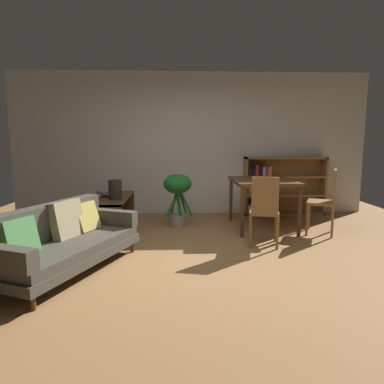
{
  "coord_description": "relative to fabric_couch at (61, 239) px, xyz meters",
  "views": [
    {
      "loc": [
        -0.23,
        -3.9,
        1.4
      ],
      "look_at": [
        -0.05,
        0.69,
        0.71
      ],
      "focal_mm": 31.66,
      "sensor_mm": 36.0,
      "label": 1
    }
  ],
  "objects": [
    {
      "name": "potted_floor_plant",
      "position": [
        1.27,
        1.89,
        0.27
      ],
      "size": [
        0.48,
        0.46,
        0.88
      ],
      "color": "#9E9389",
      "rests_on": "ground_plane"
    },
    {
      "name": "open_laptop",
      "position": [
        0.17,
        1.87,
        0.2
      ],
      "size": [
        0.46,
        0.37,
        0.07
      ],
      "color": "silver",
      "rests_on": "media_console"
    },
    {
      "name": "fabric_couch",
      "position": [
        0.0,
        0.0,
        0.0
      ],
      "size": [
        1.39,
        1.93,
        0.75
      ],
      "color": "#56351E",
      "rests_on": "ground_plane"
    },
    {
      "name": "desk_speaker",
      "position": [
        0.32,
        1.52,
        0.33
      ],
      "size": [
        0.2,
        0.2,
        0.3
      ],
      "color": "#2D2823",
      "rests_on": "media_console"
    },
    {
      "name": "media_console",
      "position": [
        0.25,
        1.75,
        -0.1
      ],
      "size": [
        0.45,
        1.35,
        0.53
      ],
      "color": "#56351E",
      "rests_on": "ground_plane"
    },
    {
      "name": "bookshelf",
      "position": [
        3.2,
        2.81,
        0.2
      ],
      "size": [
        1.56,
        0.3,
        1.11
      ],
      "color": "olive",
      "rests_on": "ground_plane"
    },
    {
      "name": "dining_table",
      "position": [
        2.64,
        1.73,
        0.37
      ],
      "size": [
        0.95,
        1.17,
        0.8
      ],
      "color": "#56351E",
      "rests_on": "ground_plane"
    },
    {
      "name": "back_wall_panel",
      "position": [
        1.52,
        2.98,
        1.0
      ],
      "size": [
        6.8,
        0.1,
        2.7
      ],
      "primitive_type": "cube",
      "color": "silver",
      "rests_on": "ground_plane"
    },
    {
      "name": "dining_chair_far",
      "position": [
        2.42,
        0.75,
        0.18
      ],
      "size": [
        0.46,
        0.48,
        0.95
      ],
      "color": "olive",
      "rests_on": "ground_plane"
    },
    {
      "name": "dining_chair_near",
      "position": [
        3.51,
        1.32,
        0.21
      ],
      "size": [
        0.53,
        0.55,
        0.99
      ],
      "color": "olive",
      "rests_on": "ground_plane"
    },
    {
      "name": "ground_plane",
      "position": [
        1.52,
        0.28,
        -0.35
      ],
      "size": [
        8.16,
        8.16,
        0.0
      ],
      "primitive_type": "plane",
      "color": "#9E7042"
    }
  ]
}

